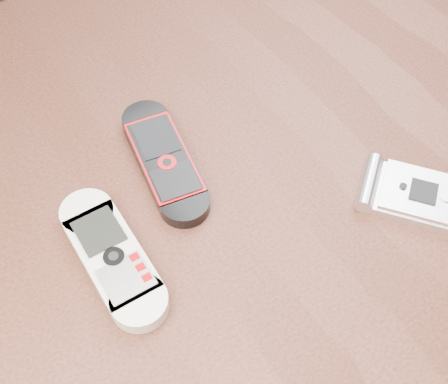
{
  "coord_description": "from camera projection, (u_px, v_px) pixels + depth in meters",
  "views": [
    {
      "loc": [
        -0.18,
        -0.29,
        1.25
      ],
      "look_at": [
        0.01,
        0.0,
        0.76
      ],
      "focal_mm": 50.0,
      "sensor_mm": 36.0,
      "label": 1
    }
  ],
  "objects": [
    {
      "name": "table",
      "position": [
        220.0,
        254.0,
        0.69
      ],
      "size": [
        1.2,
        0.8,
        0.75
      ],
      "color": "black",
      "rests_on": "ground"
    },
    {
      "name": "nokia_white",
      "position": [
        112.0,
        256.0,
        0.56
      ],
      "size": [
        0.06,
        0.16,
        0.02
      ],
      "primitive_type": "cube",
      "rotation": [
        0.0,
        0.0,
        -0.03
      ],
      "color": "silver",
      "rests_on": "table"
    },
    {
      "name": "nokia_black_red",
      "position": [
        164.0,
        160.0,
        0.62
      ],
      "size": [
        0.08,
        0.17,
        0.02
      ],
      "primitive_type": "cube",
      "rotation": [
        0.0,
        0.0,
        -0.18
      ],
      "color": "black",
      "rests_on": "table"
    },
    {
      "name": "motorola_razr",
      "position": [
        425.0,
        197.0,
        0.59
      ],
      "size": [
        0.12,
        0.13,
        0.02
      ],
      "primitive_type": "cube",
      "rotation": [
        0.0,
        0.0,
        0.66
      ],
      "color": "silver",
      "rests_on": "table"
    }
  ]
}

